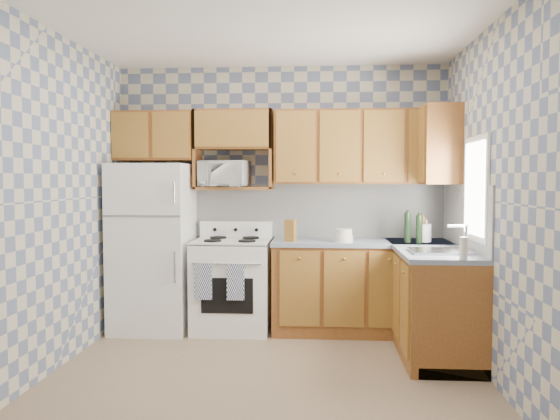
{
  "coord_description": "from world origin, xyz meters",
  "views": [
    {
      "loc": [
        0.4,
        -4.13,
        1.52
      ],
      "look_at": [
        0.05,
        0.75,
        1.25
      ],
      "focal_mm": 35.0,
      "sensor_mm": 36.0,
      "label": 1
    }
  ],
  "objects_px": {
    "refrigerator": "(153,247)",
    "electric_kettle": "(424,233)",
    "microwave": "(224,174)",
    "stove_body": "(232,286)"
  },
  "relations": [
    {
      "from": "refrigerator",
      "to": "electric_kettle",
      "type": "height_order",
      "value": "refrigerator"
    },
    {
      "from": "refrigerator",
      "to": "microwave",
      "type": "distance_m",
      "value": 1.04
    },
    {
      "from": "refrigerator",
      "to": "stove_body",
      "type": "bearing_deg",
      "value": 1.78
    },
    {
      "from": "refrigerator",
      "to": "stove_body",
      "type": "distance_m",
      "value": 0.89
    },
    {
      "from": "microwave",
      "to": "electric_kettle",
      "type": "height_order",
      "value": "microwave"
    },
    {
      "from": "stove_body",
      "to": "electric_kettle",
      "type": "height_order",
      "value": "electric_kettle"
    },
    {
      "from": "refrigerator",
      "to": "stove_body",
      "type": "relative_size",
      "value": 1.87
    },
    {
      "from": "microwave",
      "to": "electric_kettle",
      "type": "relative_size",
      "value": 2.75
    },
    {
      "from": "stove_body",
      "to": "microwave",
      "type": "height_order",
      "value": "microwave"
    },
    {
      "from": "microwave",
      "to": "electric_kettle",
      "type": "distance_m",
      "value": 2.07
    }
  ]
}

